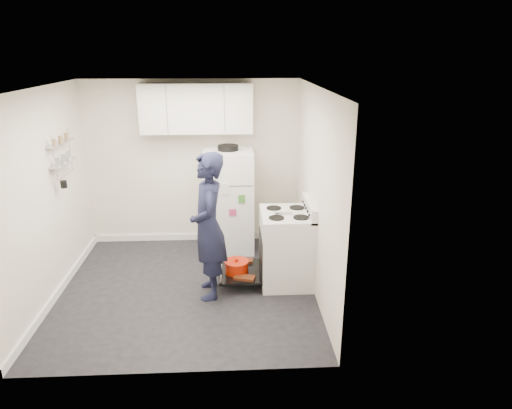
{
  "coord_description": "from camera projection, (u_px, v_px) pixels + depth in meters",
  "views": [
    {
      "loc": [
        0.6,
        -5.21,
        2.91
      ],
      "look_at": [
        0.89,
        0.21,
        1.05
      ],
      "focal_mm": 32.0,
      "sensor_mm": 36.0,
      "label": 1
    }
  ],
  "objects": [
    {
      "name": "room",
      "position": [
        181.0,
        198.0,
        5.47
      ],
      "size": [
        3.21,
        3.21,
        2.51
      ],
      "color": "black",
      "rests_on": "ground"
    },
    {
      "name": "refrigerator",
      "position": [
        229.0,
        200.0,
        6.79
      ],
      "size": [
        0.72,
        0.74,
        1.59
      ],
      "color": "white",
      "rests_on": "ground"
    },
    {
      "name": "person",
      "position": [
        208.0,
        227.0,
        5.43
      ],
      "size": [
        0.5,
        0.7,
        1.8
      ],
      "primitive_type": "imported",
      "rotation": [
        0.0,
        0.0,
        -1.47
      ],
      "color": "#161831",
      "rests_on": "ground"
    },
    {
      "name": "open_oven_door",
      "position": [
        239.0,
        269.0,
        5.92
      ],
      "size": [
        0.55,
        0.7,
        0.23
      ],
      "color": "black",
      "rests_on": "ground"
    },
    {
      "name": "electric_range",
      "position": [
        285.0,
        248.0,
        5.89
      ],
      "size": [
        0.66,
        0.76,
        1.1
      ],
      "color": "silver",
      "rests_on": "ground"
    },
    {
      "name": "wall_shelf_rack",
      "position": [
        62.0,
        153.0,
        5.68
      ],
      "size": [
        0.14,
        0.6,
        0.61
      ],
      "color": "#B2B2B7",
      "rests_on": "room"
    },
    {
      "name": "upper_cabinets",
      "position": [
        197.0,
        108.0,
        6.51
      ],
      "size": [
        1.6,
        0.33,
        0.7
      ],
      "primitive_type": "cube",
      "color": "silver",
      "rests_on": "room"
    }
  ]
}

